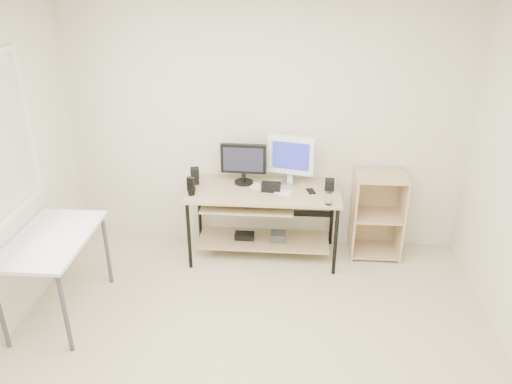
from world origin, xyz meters
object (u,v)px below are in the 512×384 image
object	(u,v)px
audio_controller	(191,184)
shelf_unit	(377,213)
white_imac	(291,156)
desk	(261,209)
side_table	(52,246)
black_monitor	(243,161)

from	to	relation	value
audio_controller	shelf_unit	bearing A→B (deg)	23.74
shelf_unit	white_imac	xyz separation A→B (m)	(-0.90, 0.02, 0.59)
desk	side_table	xyz separation A→B (m)	(-1.65, -1.06, 0.13)
side_table	black_monitor	world-z (taller)	black_monitor
white_imac	audio_controller	xyz separation A→B (m)	(-0.96, -0.27, -0.22)
side_table	black_monitor	xyz separation A→B (m)	(1.47, 1.21, 0.32)
shelf_unit	white_imac	world-z (taller)	white_imac
audio_controller	black_monitor	bearing A→B (deg)	41.38
desk	white_imac	bearing A→B (deg)	32.64
black_monitor	white_imac	xyz separation A→B (m)	(0.47, 0.03, 0.05)
side_table	shelf_unit	distance (m)	3.09
white_imac	audio_controller	bearing A→B (deg)	-151.46
shelf_unit	white_imac	size ratio (longest dim) A/B	1.80
shelf_unit	desk	bearing A→B (deg)	-172.23
side_table	audio_controller	bearing A→B (deg)	44.95
side_table	shelf_unit	world-z (taller)	shelf_unit
desk	black_monitor	distance (m)	0.51
shelf_unit	audio_controller	distance (m)	1.91
side_table	audio_controller	world-z (taller)	audio_controller
audio_controller	side_table	bearing A→B (deg)	-118.87
desk	shelf_unit	world-z (taller)	shelf_unit
shelf_unit	side_table	bearing A→B (deg)	-156.67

